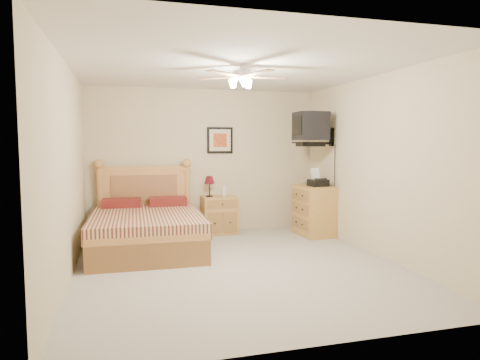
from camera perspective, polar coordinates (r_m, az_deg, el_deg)
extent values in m
plane|color=#A49E94|center=(5.58, -0.33, -11.42)|extent=(4.50, 4.50, 0.00)
cube|color=white|center=(5.43, -0.35, 14.78)|extent=(4.00, 4.50, 0.04)
cube|color=beige|center=(7.56, -4.72, 2.50)|extent=(4.00, 0.04, 2.50)
cube|color=beige|center=(3.24, 9.90, -0.87)|extent=(4.00, 0.04, 2.50)
cube|color=beige|center=(5.22, -22.08, 1.04)|extent=(0.04, 4.50, 2.50)
cube|color=beige|center=(6.18, 17.89, 1.72)|extent=(0.04, 4.50, 2.50)
cube|color=#B6843B|center=(7.45, -2.76, -4.68)|extent=(0.60, 0.45, 0.65)
imported|color=white|center=(7.42, -2.13, -1.33)|extent=(0.10, 0.10, 0.22)
cube|color=black|center=(7.58, -2.70, 5.32)|extent=(0.46, 0.04, 0.46)
cube|color=#A66F31|center=(7.40, 9.81, -4.02)|extent=(0.53, 0.74, 0.85)
imported|color=#B3AB90|center=(7.57, 8.53, -0.46)|extent=(0.24, 0.30, 0.03)
imported|color=tan|center=(7.56, 8.72, -0.28)|extent=(0.32, 0.34, 0.02)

